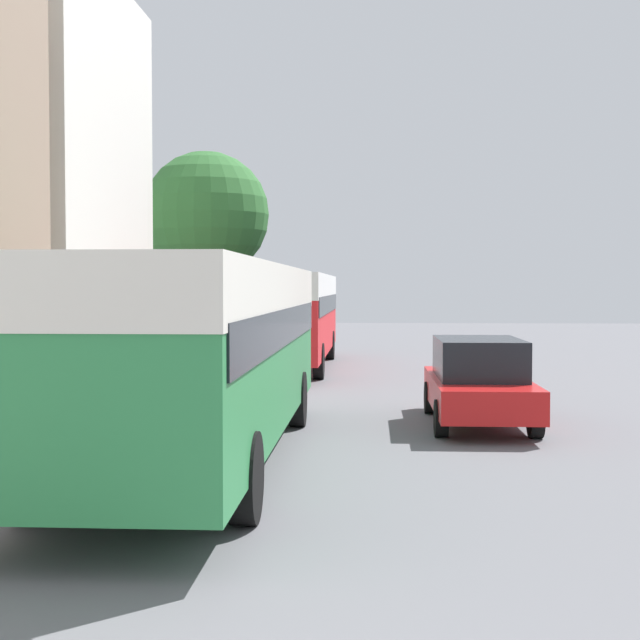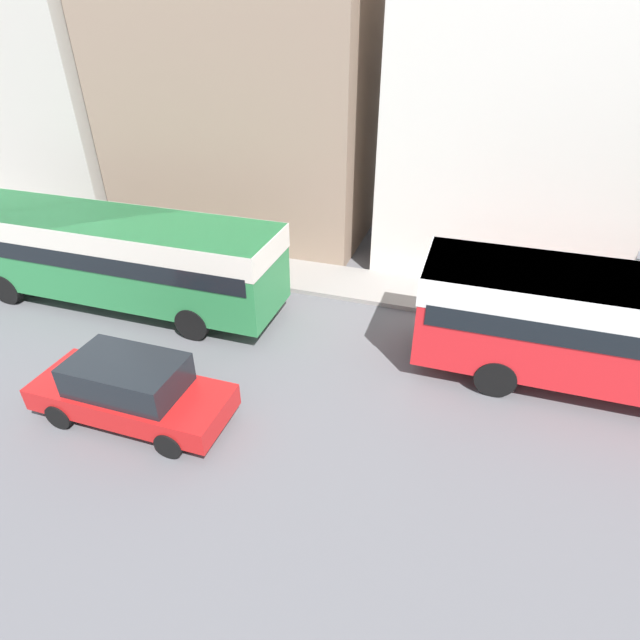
% 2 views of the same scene
% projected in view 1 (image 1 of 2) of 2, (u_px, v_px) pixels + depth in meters
% --- Properties ---
extents(bus_lead, '(2.61, 10.86, 2.86)m').
position_uv_depth(bus_lead, '(198.00, 333.00, 12.89)').
color(bus_lead, '#2D8447').
rests_on(bus_lead, ground_plane).
extents(bus_following, '(2.66, 10.92, 2.92)m').
position_uv_depth(bus_following, '(287.00, 307.00, 27.84)').
color(bus_following, red).
rests_on(bus_following, ground_plane).
extents(car_crossing, '(1.80, 4.57, 1.59)m').
position_uv_depth(car_crossing, '(478.00, 381.00, 16.41)').
color(car_crossing, red).
rests_on(car_crossing, ground_plane).
extents(street_tree, '(4.56, 4.56, 7.27)m').
position_uv_depth(street_tree, '(206.00, 215.00, 32.09)').
color(street_tree, brown).
rests_on(street_tree, sidewalk).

